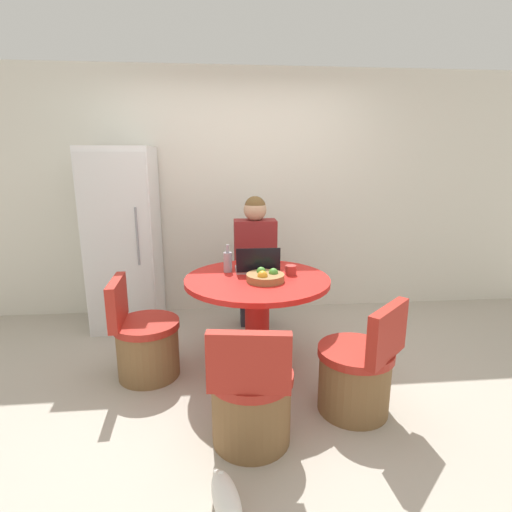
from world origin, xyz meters
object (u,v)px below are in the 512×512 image
(chair_left_side, at_px, (145,344))
(bottle, at_px, (228,261))
(person_seated, at_px, (255,257))
(chair_near_camera, at_px, (251,402))
(refrigerator, at_px, (124,239))
(chair_near_right_corner, at_px, (357,375))
(laptop, at_px, (257,266))
(cat, at_px, (228,504))
(fruit_bowl, at_px, (265,277))
(dining_table, at_px, (257,305))

(chair_left_side, bearing_deg, bottle, -73.51)
(person_seated, bearing_deg, chair_near_camera, 84.06)
(refrigerator, relative_size, chair_near_right_corner, 2.23)
(chair_near_camera, distance_m, person_seated, 1.75)
(person_seated, distance_m, laptop, 0.62)
(chair_left_side, relative_size, cat, 1.63)
(chair_near_right_corner, xyz_separation_m, cat, (-0.89, -0.77, -0.18))
(laptop, bearing_deg, chair_near_right_corner, 126.20)
(fruit_bowl, bearing_deg, dining_table, 119.60)
(laptop, xyz_separation_m, fruit_bowl, (0.04, -0.27, -0.01))
(fruit_bowl, bearing_deg, chair_near_camera, -102.56)
(refrigerator, bearing_deg, fruit_bowl, -40.98)
(person_seated, bearing_deg, laptop, 86.85)
(dining_table, bearing_deg, cat, -101.11)
(laptop, relative_size, fruit_bowl, 1.22)
(refrigerator, distance_m, bottle, 1.31)
(refrigerator, bearing_deg, person_seated, -10.24)
(dining_table, bearing_deg, fruit_bowl, -60.40)
(chair_near_right_corner, height_order, fruit_bowl, fruit_bowl)
(refrigerator, distance_m, cat, 2.74)
(cat, bearing_deg, chair_left_side, -169.14)
(cat, bearing_deg, refrigerator, -171.65)
(chair_near_right_corner, bearing_deg, dining_table, -90.00)
(laptop, relative_size, cat, 0.72)
(chair_near_camera, height_order, fruit_bowl, fruit_bowl)
(fruit_bowl, xyz_separation_m, cat, (-0.33, -1.32, -0.72))
(chair_near_camera, distance_m, chair_left_side, 1.14)
(dining_table, xyz_separation_m, bottle, (-0.22, 0.19, 0.31))
(bottle, bearing_deg, dining_table, -40.10)
(chair_left_side, xyz_separation_m, bottle, (0.66, 0.23, 0.60))
(refrigerator, bearing_deg, chair_left_side, -71.98)
(bottle, bearing_deg, chair_left_side, -160.95)
(fruit_bowl, distance_m, cat, 1.54)
(chair_near_right_corner, height_order, person_seated, person_seated)
(refrigerator, xyz_separation_m, chair_near_right_corner, (1.85, -1.66, -0.63))
(chair_left_side, height_order, laptop, laptop)
(chair_near_camera, bearing_deg, laptop, -89.70)
(refrigerator, bearing_deg, dining_table, -39.69)
(chair_near_camera, bearing_deg, refrigerator, -51.85)
(chair_left_side, bearing_deg, fruit_bowl, -95.88)
(person_seated, height_order, laptop, person_seated)
(chair_near_camera, bearing_deg, person_seated, -88.07)
(chair_near_camera, xyz_separation_m, chair_left_side, (-0.77, 0.84, 0.00))
(chair_near_right_corner, bearing_deg, chair_left_side, -65.62)
(refrigerator, bearing_deg, bottle, -39.60)
(chair_near_camera, height_order, person_seated, person_seated)
(refrigerator, xyz_separation_m, fruit_bowl, (1.29, -1.12, -0.09))
(refrigerator, distance_m, person_seated, 1.32)
(laptop, distance_m, fruit_bowl, 0.27)
(dining_table, height_order, chair_near_camera, chair_near_camera)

